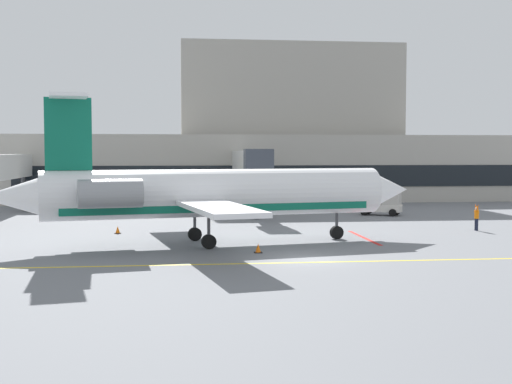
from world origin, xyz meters
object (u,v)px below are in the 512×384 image
(pushback_tractor, at_px, (384,205))
(regional_jet, at_px, (210,193))
(baggage_tug, at_px, (209,206))
(marshaller, at_px, (477,217))
(fuel_tank, at_px, (54,196))

(pushback_tractor, bearing_deg, regional_jet, -133.68)
(regional_jet, xyz_separation_m, baggage_tug, (0.87, 20.53, -2.41))
(regional_jet, bearing_deg, marshaller, 14.67)
(regional_jet, bearing_deg, baggage_tug, 87.58)
(baggage_tug, relative_size, pushback_tractor, 1.00)
(fuel_tank, bearing_deg, marshaller, -31.00)
(baggage_tug, bearing_deg, pushback_tractor, -8.70)
(pushback_tractor, xyz_separation_m, marshaller, (3.21, -12.68, 0.01))
(fuel_tank, relative_size, marshaller, 3.83)
(fuel_tank, bearing_deg, baggage_tug, -20.64)
(marshaller, bearing_deg, pushback_tractor, 104.21)
(regional_jet, bearing_deg, fuel_tank, 118.79)
(baggage_tug, height_order, marshaller, marshaller)
(baggage_tug, bearing_deg, regional_jet, -92.42)
(regional_jet, distance_m, fuel_tank, 30.06)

